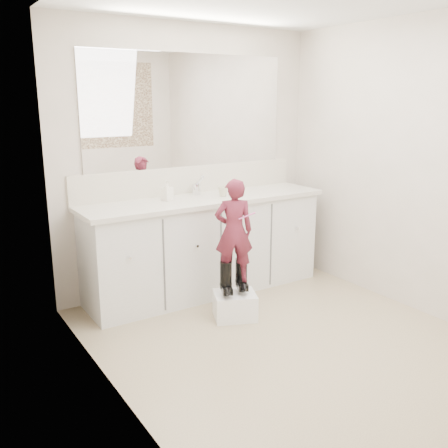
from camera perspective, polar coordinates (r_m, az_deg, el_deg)
floor at (r=3.82m, az=7.52°, el=-13.28°), size 3.00×3.00×0.00m
wall_back at (r=4.66m, az=-4.01°, el=7.36°), size 2.60×0.00×2.60m
wall_left at (r=2.78m, az=-12.68°, el=2.36°), size 0.00×3.00×3.00m
wall_right at (r=4.39m, az=21.24°, el=6.00°), size 0.00×3.00×3.00m
vanity_cabinet at (r=4.59m, az=-2.19°, el=-2.64°), size 2.20×0.55×0.85m
countertop at (r=4.46m, az=-2.14°, el=2.79°), size 2.28×0.58×0.04m
backsplash at (r=4.67m, az=-3.88°, el=5.09°), size 2.28×0.03×0.25m
mirror at (r=4.62m, az=-4.03°, el=12.77°), size 2.00×0.02×1.00m
faucet at (r=4.59m, az=-3.20°, el=3.99°), size 0.08×0.08×0.10m
cup at (r=4.51m, az=-0.13°, el=3.75°), size 0.09×0.09×0.09m
soap_bottle at (r=4.34m, az=-6.52°, el=3.82°), size 0.10×0.10×0.17m
step_stool at (r=4.13m, az=1.24°, el=-9.29°), size 0.42×0.39×0.21m
boot_left at (r=4.02m, az=0.21°, el=-6.22°), size 0.17×0.21×0.28m
boot_right at (r=4.09m, az=1.98°, el=-5.82°), size 0.17×0.21×0.28m
toddler at (r=3.94m, az=1.13°, el=-0.82°), size 0.36×0.31×0.84m
toothbrush at (r=3.88m, az=2.65°, el=0.93°), size 0.13×0.06×0.06m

